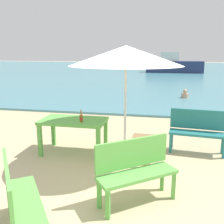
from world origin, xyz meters
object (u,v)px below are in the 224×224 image
(beer_bottle_amber, at_px, (81,118))
(swimmer_person, at_px, (185,94))
(picnic_table_green, at_px, (74,124))
(side_table_wood, at_px, (143,146))
(boat_tanker, at_px, (174,65))
(bench_green_left, at_px, (18,197))
(patio_umbrella, at_px, (126,56))
(bench_green_right, at_px, (136,167))
(bench_teal_center, at_px, (198,129))

(beer_bottle_amber, relative_size, swimmer_person, 0.65)
(picnic_table_green, distance_m, side_table_wood, 1.59)
(beer_bottle_amber, relative_size, boat_tanker, 0.04)
(beer_bottle_amber, relative_size, side_table_wood, 0.49)
(picnic_table_green, bearing_deg, boat_tanker, 83.22)
(bench_green_left, bearing_deg, patio_umbrella, 68.52)
(bench_green_left, relative_size, bench_green_right, 1.01)
(beer_bottle_amber, xyz_separation_m, patio_umbrella, (0.96, -0.22, 1.26))
(bench_green_right, bearing_deg, beer_bottle_amber, 131.63)
(side_table_wood, height_order, boat_tanker, boat_tanker)
(side_table_wood, xyz_separation_m, bench_teal_center, (1.12, 0.81, 0.19))
(patio_umbrella, height_order, side_table_wood, patio_umbrella)
(side_table_wood, bearing_deg, patio_umbrella, -156.52)
(side_table_wood, relative_size, swimmer_person, 1.32)
(patio_umbrella, distance_m, swimmer_person, 8.16)
(picnic_table_green, relative_size, bench_green_right, 1.20)
(picnic_table_green, distance_m, bench_teal_center, 2.73)
(side_table_wood, bearing_deg, beer_bottle_amber, 176.98)
(patio_umbrella, distance_m, bench_teal_center, 2.36)
(bench_teal_center, bearing_deg, boat_tanker, 89.69)
(picnic_table_green, distance_m, bench_green_right, 2.25)
(side_table_wood, height_order, bench_teal_center, bench_teal_center)
(bench_teal_center, bearing_deg, beer_bottle_amber, -163.15)
(picnic_table_green, relative_size, boat_tanker, 0.24)
(bench_teal_center, xyz_separation_m, bench_green_left, (-2.38, -3.26, 0.00))
(picnic_table_green, bearing_deg, beer_bottle_amber, -35.17)
(bench_teal_center, height_order, swimmer_person, bench_teal_center)
(side_table_wood, xyz_separation_m, bench_green_left, (-1.26, -2.45, 0.19))
(beer_bottle_amber, xyz_separation_m, boat_tanker, (2.55, 23.57, -0.00))
(bench_green_left, bearing_deg, side_table_wood, 62.85)
(bench_teal_center, xyz_separation_m, swimmer_person, (0.22, 6.79, -0.30))
(side_table_wood, relative_size, bench_teal_center, 0.44)
(bench_green_left, height_order, swimmer_person, bench_green_left)
(bench_green_left, distance_m, swimmer_person, 10.39)
(beer_bottle_amber, bearing_deg, bench_teal_center, 16.85)
(beer_bottle_amber, distance_m, swimmer_person, 8.01)
(beer_bottle_amber, height_order, bench_teal_center, beer_bottle_amber)
(boat_tanker, bearing_deg, swimmer_person, -89.64)
(bench_teal_center, bearing_deg, bench_green_right, -116.92)
(boat_tanker, bearing_deg, patio_umbrella, -93.83)
(side_table_wood, bearing_deg, boat_tanker, 86.99)
(bench_teal_center, relative_size, boat_tanker, 0.21)
(picnic_table_green, height_order, bench_green_right, bench_green_right)
(bench_green_right, height_order, boat_tanker, boat_tanker)
(bench_green_left, xyz_separation_m, swimmer_person, (2.60, 10.05, -0.30))
(bench_green_right, bearing_deg, boat_tanker, 87.16)
(side_table_wood, bearing_deg, bench_green_right, -90.09)
(picnic_table_green, xyz_separation_m, side_table_wood, (1.54, -0.23, -0.30))
(picnic_table_green, bearing_deg, bench_green_right, -46.72)
(beer_bottle_amber, bearing_deg, swimmer_person, 70.60)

